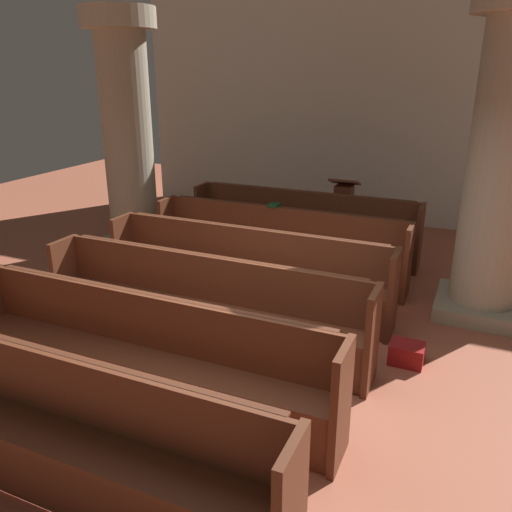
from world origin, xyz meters
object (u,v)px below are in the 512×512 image
object	(u,v)px
pew_row_2	(245,268)
hymn_book	(274,205)
pew_row_0	(303,222)
lectern	(343,214)
pew_row_1	(278,242)
pew_row_4	(141,351)
pew_row_5	(48,424)
pew_row_3	(202,302)
kneeler_box_red	(407,353)
pillar_aisle_side	(504,157)
pillar_far_side	(127,131)

from	to	relation	value
pew_row_2	hymn_book	size ratio (longest dim) A/B	18.47
pew_row_0	pew_row_2	distance (m)	2.13
lectern	pew_row_1	bearing A→B (deg)	-101.03
pew_row_4	pew_row_5	world-z (taller)	same
pew_row_4	pew_row_2	bearing A→B (deg)	90.00
pew_row_1	pew_row_3	size ratio (longest dim) A/B	1.00
pew_row_0	pew_row_1	distance (m)	1.07
pew_row_5	kneeler_box_red	size ratio (longest dim) A/B	10.71
pillar_aisle_side	pew_row_2	bearing A→B (deg)	-159.51
lectern	pew_row_3	bearing A→B (deg)	-95.41
hymn_book	pew_row_2	bearing A→B (deg)	-84.05
pillar_aisle_side	pew_row_0	bearing A→B (deg)	156.87
pew_row_1	pew_row_3	bearing A→B (deg)	-90.00
pew_row_0	hymn_book	size ratio (longest dim) A/B	18.47
pew_row_3	lectern	world-z (taller)	lectern
pew_row_0	lectern	world-z (taller)	lectern
pew_row_3	pew_row_4	world-z (taller)	same
pew_row_5	pillar_aisle_side	bearing A→B (deg)	57.59
pillar_aisle_side	kneeler_box_red	size ratio (longest dim) A/B	10.80
pew_row_0	pew_row_1	world-z (taller)	same
pew_row_0	pew_row_4	xyz separation A→B (m)	(0.00, -4.27, 0.00)
pew_row_3	hymn_book	distance (m)	2.37
pillar_far_side	lectern	distance (m)	3.75
pillar_aisle_side	hymn_book	world-z (taller)	pillar_aisle_side
pew_row_3	hymn_book	world-z (taller)	hymn_book
pew_row_5	lectern	xyz separation A→B (m)	(0.39, 6.28, -0.07)
pew_row_0	hymn_book	bearing A→B (deg)	-98.42
lectern	pew_row_4	bearing A→B (deg)	-94.31
lectern	pew_row_5	bearing A→B (deg)	-93.58
pew_row_1	pew_row_3	world-z (taller)	same
pew_row_4	lectern	distance (m)	5.23
pew_row_0	kneeler_box_red	bearing A→B (deg)	-52.64
pew_row_1	pew_row_2	distance (m)	1.07
pew_row_3	kneeler_box_red	size ratio (longest dim) A/B	10.71
pew_row_5	pillar_far_side	xyz separation A→B (m)	(-2.61, 4.56, 1.36)
pew_row_1	pew_row_4	distance (m)	3.20
pew_row_1	hymn_book	world-z (taller)	hymn_book
pew_row_2	kneeler_box_red	world-z (taller)	pew_row_2
lectern	hymn_book	xyz separation A→B (m)	(-0.52, -1.83, 0.55)
pillar_far_side	lectern	world-z (taller)	pillar_far_side
pew_row_5	pew_row_3	bearing A→B (deg)	90.00
pew_row_4	pillar_far_side	world-z (taller)	pillar_far_side
pew_row_5	pew_row_1	bearing A→B (deg)	90.00
pew_row_2	pillar_far_side	size ratio (longest dim) A/B	0.99
lectern	pew_row_2	bearing A→B (deg)	-97.27
pew_row_2	pillar_far_side	world-z (taller)	pillar_far_side
pew_row_4	pew_row_5	distance (m)	1.07
pew_row_0	pew_row_1	size ratio (longest dim) A/B	1.00
pew_row_3	kneeler_box_red	xyz separation A→B (m)	(2.03, 0.55, -0.42)
pillar_aisle_side	kneeler_box_red	distance (m)	2.42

